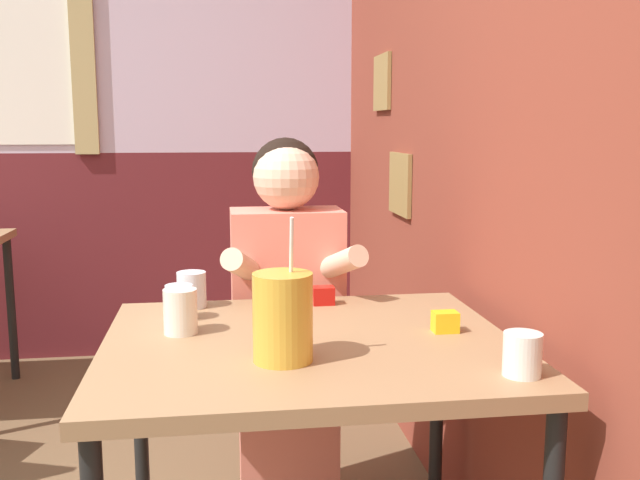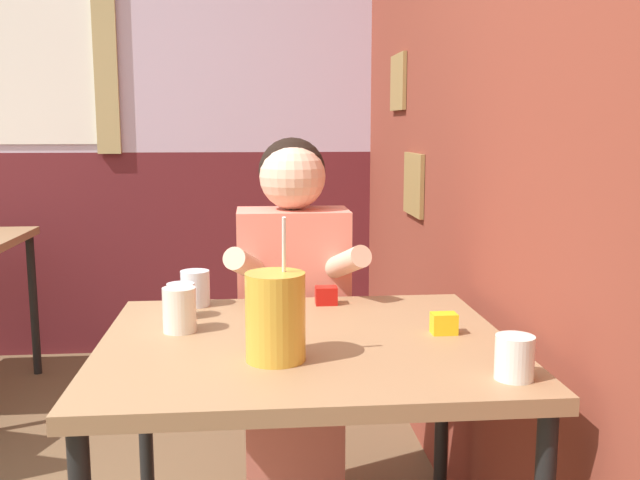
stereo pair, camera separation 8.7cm
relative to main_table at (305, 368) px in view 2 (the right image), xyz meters
name	(u,v)px [view 2 (the right image)]	position (x,y,z in m)	size (l,w,h in m)	color
brick_wall_right	(438,95)	(0.56, 0.99, 0.67)	(0.08, 4.61, 2.70)	brown
back_wall	(99,104)	(-0.92, 2.32, 0.68)	(5.87, 0.09, 2.70)	silver
main_table	(305,368)	(0.00, 0.00, 0.00)	(0.95, 0.82, 0.75)	#93704C
person_seated	(293,322)	(0.00, 0.56, -0.04)	(0.42, 0.40, 1.20)	#EA7F6B
cocktail_pitcher	(275,317)	(-0.07, -0.14, 0.17)	(0.13, 0.13, 0.31)	gold
glass_near_pitcher	(195,288)	(-0.28, 0.34, 0.12)	(0.08, 0.08, 0.10)	silver
glass_center	(514,357)	(0.39, -0.30, 0.11)	(0.08, 0.08, 0.09)	silver
glass_far_side	(179,310)	(-0.30, 0.09, 0.12)	(0.08, 0.08, 0.11)	silver
glass_by_brick	(181,301)	(-0.31, 0.22, 0.12)	(0.07, 0.07, 0.09)	silver
condiment_ketchup	(326,296)	(0.08, 0.32, 0.10)	(0.06, 0.04, 0.05)	#B7140F
condiment_mustard	(444,323)	(0.33, 0.01, 0.10)	(0.06, 0.04, 0.05)	yellow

